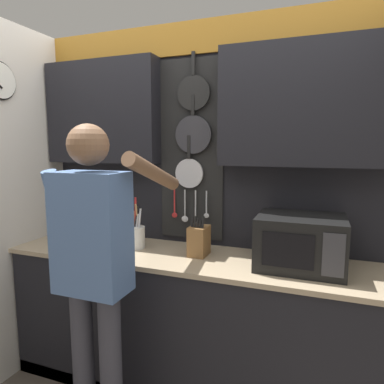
# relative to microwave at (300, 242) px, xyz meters

# --- Properties ---
(base_cabinet_counter) EXTENTS (2.37, 0.59, 0.92)m
(base_cabinet_counter) POSITION_rel_microwave_xyz_m (-0.71, -0.03, -0.61)
(base_cabinet_counter) COLOR black
(base_cabinet_counter) RESTS_ON ground_plane
(back_wall_unit) EXTENTS (2.94, 0.20, 2.44)m
(back_wall_unit) POSITION_rel_microwave_xyz_m (-0.70, 0.23, 0.45)
(back_wall_unit) COLOR black
(back_wall_unit) RESTS_ON ground_plane
(microwave) EXTENTS (0.49, 0.40, 0.30)m
(microwave) POSITION_rel_microwave_xyz_m (0.00, 0.00, 0.00)
(microwave) COLOR black
(microwave) RESTS_ON base_cabinet_counter
(knife_block) EXTENTS (0.11, 0.15, 0.27)m
(knife_block) POSITION_rel_microwave_xyz_m (-0.62, 0.00, -0.05)
(knife_block) COLOR brown
(knife_block) RESTS_ON base_cabinet_counter
(utensil_crock) EXTENTS (0.12, 0.12, 0.35)m
(utensil_crock) POSITION_rel_microwave_xyz_m (-1.08, 0.00, -0.06)
(utensil_crock) COLOR white
(utensil_crock) RESTS_ON base_cabinet_counter
(person) EXTENTS (0.54, 0.66, 1.73)m
(person) POSITION_rel_microwave_xyz_m (-1.01, -0.55, -0.03)
(person) COLOR #383842
(person) RESTS_ON ground_plane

